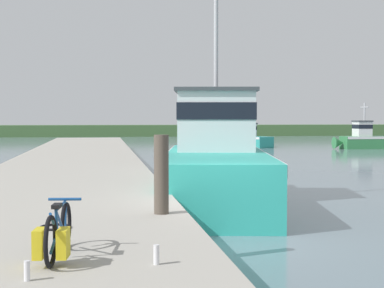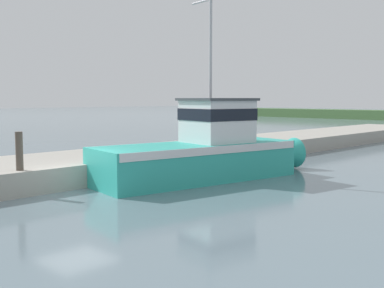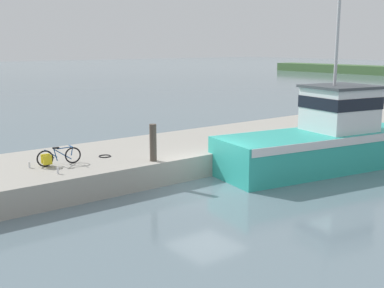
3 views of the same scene
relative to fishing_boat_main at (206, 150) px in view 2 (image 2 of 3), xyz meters
name	(u,v)px [view 2 (image 2 of 3)]	position (x,y,z in m)	size (l,w,h in m)	color
ground_plane	(76,196)	(-1.00, -6.20, -1.33)	(320.00, 320.00, 0.00)	slate
dock_pier	(28,172)	(-4.73, -6.20, -0.85)	(5.43, 80.00, 0.96)	#A39E93
fishing_boat_main	(206,150)	(0.00, 0.00, 0.00)	(4.60, 11.40, 9.49)	teal
mooring_post	(19,151)	(-2.52, -7.64, 0.36)	(0.27, 0.27, 1.46)	#51473D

